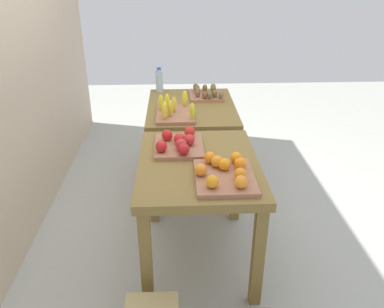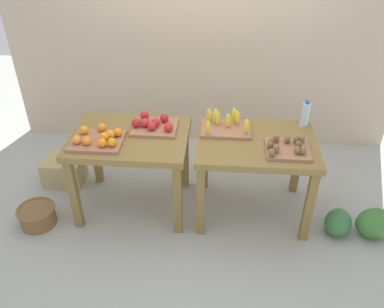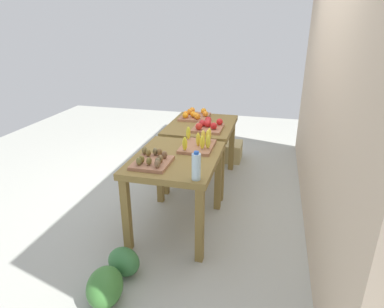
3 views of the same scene
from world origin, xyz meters
The scene contains 12 objects.
ground_plane centered at (0.00, 0.00, 0.00)m, with size 8.00×8.00×0.00m, color #A3A59C.
back_wall centered at (0.00, 1.35, 1.50)m, with size 4.40×0.12×3.00m, color #C4AE92.
display_table_left centered at (-0.56, 0.00, 0.67)m, with size 1.04×0.80×0.79m.
display_table_right centered at (0.56, 0.00, 0.67)m, with size 1.04×0.80×0.79m.
orange_bin centered at (-0.79, -0.15, 0.83)m, with size 0.44×0.37×0.11m.
apple_bin centered at (-0.36, 0.13, 0.83)m, with size 0.42×0.34×0.11m.
banana_crate centered at (0.29, 0.16, 0.84)m, with size 0.44×0.33×0.17m.
kiwi_bin centered at (0.80, -0.15, 0.83)m, with size 0.37×0.32×0.10m.
water_bottle centered at (1.00, 0.30, 0.91)m, with size 0.08×0.08×0.25m.
watermelon_pile centered at (1.53, -0.24, 0.13)m, with size 0.69×0.37×0.27m.
wicker_basket centered at (-1.41, -0.35, 0.10)m, with size 0.35×0.35×0.19m.
cardboard_produce_box centered at (-1.38, 0.30, 0.14)m, with size 0.40×0.30×0.27m, color tan.
Camera 2 is at (0.24, -2.95, 2.60)m, focal length 37.01 mm.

